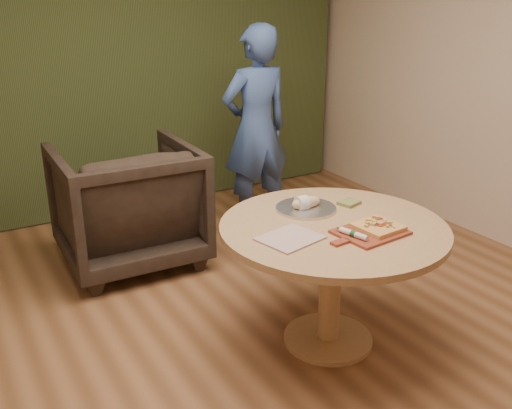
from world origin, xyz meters
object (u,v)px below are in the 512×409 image
object	(u,v)px
cutlery_roll	(353,234)
armchair	(127,199)
pedestal_table	(332,248)
bread_roll	(305,203)
person_standing	(256,129)
pizza_paddle	(369,233)
flatbread_pizza	(378,227)
serving_tray	(306,208)

from	to	relation	value
cutlery_roll	armchair	size ratio (longest dim) A/B	0.19
cutlery_roll	armchair	distance (m)	1.97
pedestal_table	bread_roll	distance (m)	0.33
person_standing	pedestal_table	bearing A→B (deg)	72.39
armchair	person_standing	xyz separation A→B (m)	(1.22, 0.17, 0.35)
pedestal_table	pizza_paddle	world-z (taller)	pizza_paddle
flatbread_pizza	cutlery_roll	distance (m)	0.18
person_standing	serving_tray	bearing A→B (deg)	69.67
pizza_paddle	person_standing	xyz separation A→B (m)	(0.49, 2.01, 0.10)
cutlery_roll	serving_tray	bearing A→B (deg)	71.53
bread_roll	pedestal_table	bearing A→B (deg)	-88.70
pizza_paddle	serving_tray	distance (m)	0.48
flatbread_pizza	person_standing	xyz separation A→B (m)	(0.43, 2.01, 0.09)
pedestal_table	serving_tray	world-z (taller)	serving_tray
pedestal_table	serving_tray	bearing A→B (deg)	89.41
serving_tray	armchair	xyz separation A→B (m)	(-0.65, 1.37, -0.25)
serving_tray	person_standing	xyz separation A→B (m)	(0.57, 1.55, 0.10)
flatbread_pizza	armchair	distance (m)	2.02
pedestal_table	cutlery_roll	xyz separation A→B (m)	(-0.03, -0.21, 0.17)
cutlery_roll	person_standing	world-z (taller)	person_standing
flatbread_pizza	person_standing	distance (m)	2.05
flatbread_pizza	armchair	xyz separation A→B (m)	(-0.79, 1.84, -0.27)
serving_tray	person_standing	size ratio (longest dim) A/B	0.21
pedestal_table	pizza_paddle	distance (m)	0.26
flatbread_pizza	cutlery_roll	xyz separation A→B (m)	(-0.18, -0.01, 0.00)
flatbread_pizza	person_standing	world-z (taller)	person_standing
cutlery_roll	serving_tray	xyz separation A→B (m)	(0.04, 0.48, -0.02)
flatbread_pizza	person_standing	bearing A→B (deg)	78.03
pedestal_table	armchair	size ratio (longest dim) A/B	1.24
bread_roll	person_standing	size ratio (longest dim) A/B	0.11
pizza_paddle	serving_tray	xyz separation A→B (m)	(-0.08, 0.47, -0.00)
serving_tray	bread_roll	size ratio (longest dim) A/B	1.84
flatbread_pizza	serving_tray	bearing A→B (deg)	107.15
bread_roll	person_standing	bearing A→B (deg)	69.52
armchair	person_standing	distance (m)	1.28
pizza_paddle	pedestal_table	bearing A→B (deg)	106.28
pizza_paddle	bread_roll	bearing A→B (deg)	94.97
pedestal_table	person_standing	xyz separation A→B (m)	(0.57, 1.81, 0.25)
armchair	serving_tray	bearing A→B (deg)	117.04
pizza_paddle	person_standing	world-z (taller)	person_standing
pizza_paddle	bread_roll	xyz separation A→B (m)	(-0.09, 0.47, 0.04)
bread_roll	person_standing	xyz separation A→B (m)	(0.58, 1.55, 0.07)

